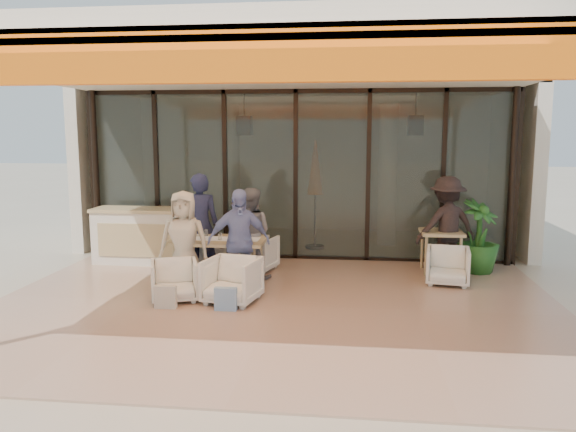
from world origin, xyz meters
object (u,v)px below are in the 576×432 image
(chair_far_right, at_px, (255,252))
(standing_woman, at_px, (447,225))
(dining_table, at_px, (218,242))
(host_counter, at_px, (144,236))
(chair_near_right, at_px, (232,278))
(side_chair, at_px, (448,264))
(diner_grey, at_px, (250,233))
(diner_periwinkle, at_px, (239,242))
(chair_far_left, at_px, (208,252))
(diner_navy, at_px, (200,226))
(diner_cream, at_px, (184,242))
(side_table, at_px, (441,237))
(chair_near_left, at_px, (174,279))
(potted_palm, at_px, (478,237))

(chair_far_right, xyz_separation_m, standing_woman, (3.28, 0.23, 0.49))
(standing_woman, bearing_deg, dining_table, -3.77)
(host_counter, xyz_separation_m, chair_near_right, (2.12, -2.20, -0.17))
(dining_table, distance_m, side_chair, 3.66)
(diner_grey, xyz_separation_m, standing_woman, (3.28, 0.73, 0.08))
(standing_woman, bearing_deg, diner_periwinkle, 5.08)
(chair_far_left, xyz_separation_m, side_chair, (4.03, -0.55, 0.02))
(diner_navy, bearing_deg, chair_far_right, -160.25)
(dining_table, xyz_separation_m, diner_cream, (-0.41, -0.46, 0.09))
(diner_periwinkle, xyz_separation_m, side_chair, (3.19, 0.85, -0.46))
(chair_near_right, xyz_separation_m, side_chair, (3.19, 1.35, -0.03))
(chair_near_right, relative_size, diner_grey, 0.48)
(side_table, bearing_deg, chair_far_left, -177.13)
(chair_far_right, distance_m, side_table, 3.21)
(chair_far_right, distance_m, diner_cream, 1.69)
(dining_table, relative_size, chair_far_right, 2.18)
(chair_near_left, bearing_deg, standing_woman, 7.33)
(chair_far_left, bearing_deg, dining_table, 97.99)
(chair_far_right, relative_size, chair_near_right, 0.95)
(chair_near_right, height_order, diner_navy, diner_navy)
(chair_far_left, bearing_deg, diner_navy, 74.30)
(diner_grey, distance_m, potted_palm, 3.91)
(chair_far_right, distance_m, chair_near_right, 1.90)
(side_table, distance_m, standing_woman, 0.22)
(dining_table, relative_size, side_table, 2.01)
(chair_far_left, relative_size, chair_near_right, 0.86)
(diner_navy, distance_m, diner_periwinkle, 1.23)
(chair_near_left, height_order, chair_near_right, chair_near_right)
(chair_far_right, xyz_separation_m, chair_near_left, (-0.84, -1.90, -0.01))
(side_table, bearing_deg, chair_near_right, -146.65)
(host_counter, distance_m, side_chair, 5.38)
(standing_woman, bearing_deg, potted_palm, 165.94)
(diner_grey, bearing_deg, chair_near_left, 65.34)
(potted_palm, bearing_deg, diner_grey, -168.23)
(host_counter, relative_size, side_table, 2.48)
(host_counter, bearing_deg, chair_far_right, -8.04)
(host_counter, xyz_separation_m, standing_woman, (5.40, -0.07, 0.31))
(diner_navy, xyz_separation_m, diner_periwinkle, (0.84, -0.90, -0.08))
(diner_navy, bearing_deg, chair_far_left, -101.01)
(chair_near_right, height_order, diner_cream, diner_cream)
(diner_cream, height_order, side_table, diner_cream)
(side_chair, bearing_deg, chair_far_left, -179.36)
(side_chair, bearing_deg, standing_woman, 92.28)
(chair_near_right, height_order, side_chair, chair_near_right)
(chair_far_left, distance_m, diner_cream, 1.47)
(diner_navy, xyz_separation_m, side_table, (4.03, 0.70, -0.24))
(chair_far_right, relative_size, diner_periwinkle, 0.43)
(diner_periwinkle, bearing_deg, diner_grey, 71.35)
(dining_table, height_order, diner_cream, diner_cream)
(diner_navy, height_order, potted_palm, diner_navy)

